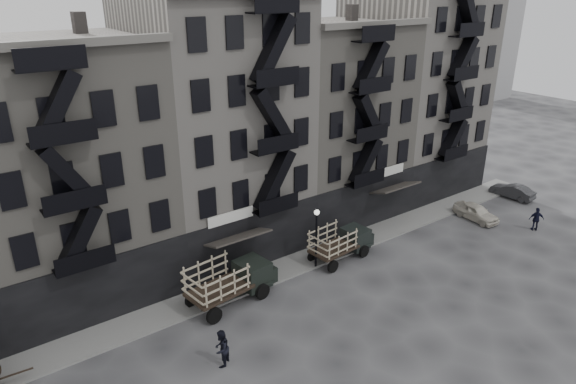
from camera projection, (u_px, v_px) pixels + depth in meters
ground at (304, 301)px, 30.78m from camera, size 140.00×140.00×0.00m
sidewalk at (269, 274)px, 33.55m from camera, size 55.00×2.50×0.15m
building_midwest at (66, 173)px, 29.77m from camera, size 10.00×11.35×16.20m
building_center at (217, 129)px, 34.88m from camera, size 10.00×11.35×18.20m
building_mideast at (328, 121)px, 40.75m from camera, size 10.00×11.35×16.20m
building_east at (414, 88)px, 45.67m from camera, size 10.00×11.35×19.20m
lamp_post at (316, 231)px, 33.31m from camera, size 0.36×0.36×4.28m
stake_truck_west at (230, 278)px, 30.18m from camera, size 5.88×2.90×2.85m
stake_truck_east at (341, 240)px, 35.06m from camera, size 5.14×2.45×2.51m
car_east at (476, 212)px, 41.17m from camera, size 1.81×3.90×1.29m
car_far at (512, 191)px, 45.40m from camera, size 1.64×3.86×1.24m
pedestrian_mid at (221, 349)px, 25.29m from camera, size 1.24×1.20×2.01m
policeman at (536, 219)px, 39.28m from camera, size 1.11×1.07×1.86m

